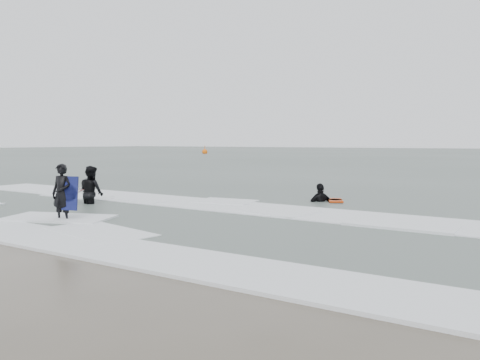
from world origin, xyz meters
The scene contains 8 objects.
ground centered at (0.00, 0.00, 0.00)m, with size 320.00×320.00×0.00m, color brown.
surfer_centre centered at (-3.47, 1.02, 0.00)m, with size 0.62×0.41×1.70m, color black.
surfer_wading centered at (-5.82, 4.00, 0.00)m, with size 0.96×0.75×1.98m, color black.
surfer_breaker centered at (-8.78, 6.24, 0.00)m, with size 0.99×0.57×1.54m, color black.
surfer_right_near centered at (1.02, 9.02, 0.00)m, with size 1.11×0.46×1.89m, color black.
surf_foam centered at (0.00, 3.70, 0.04)m, with size 30.03×9.06×0.09m.
bodyboards centered at (-2.62, 4.78, 0.50)m, with size 8.57×8.84×1.25m.
buoy centered at (-44.73, 62.11, 0.42)m, with size 1.00×1.00×1.65m.
Camera 1 is at (7.96, -7.31, 2.31)m, focal length 35.00 mm.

